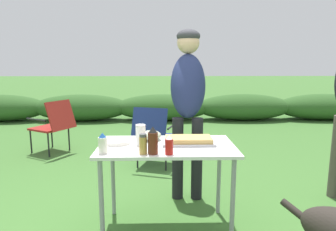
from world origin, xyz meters
The scene contains 14 objects.
ground_plane centered at (0.00, 0.00, 0.00)m, with size 60.00×60.00×0.00m, color #3D6B2D.
shrub_hedge centered at (0.00, 4.93, 0.32)m, with size 14.40×0.90×0.64m.
folding_table centered at (0.00, 0.00, 0.66)m, with size 1.10×0.64×0.74m.
food_tray centered at (0.18, 0.04, 0.77)m, with size 0.43×0.24×0.06m.
plate_stack centered at (-0.41, 0.06, 0.76)m, with size 0.23×0.23×0.03m, color white.
mixing_bowl centered at (-0.14, 0.16, 0.78)m, with size 0.18×0.18×0.08m, color #ADBC99.
paper_cup_stack centered at (-0.21, 0.00, 0.82)m, with size 0.08×0.08×0.17m, color white.
bbq_sauce_bottle centered at (-0.10, -0.24, 0.84)m, with size 0.07×0.07×0.21m.
mayo_bottle centered at (-0.47, -0.22, 0.81)m, with size 0.07×0.07×0.15m.
spice_jar centered at (-0.18, -0.24, 0.81)m, with size 0.06×0.06×0.15m.
ketchup_bottle centered at (0.01, -0.25, 0.81)m, with size 0.06×0.06×0.15m.
standing_person_in_dark_puffer centered at (0.23, 0.72, 1.11)m, with size 0.40×0.52×1.74m.
camp_chair_green_behind_table centered at (-1.71, 2.24, 0.47)m, with size 0.74×0.69×0.83m.
camp_chair_near_hedge centered at (-0.15, 1.55, 0.47)m, with size 0.62×0.70×0.83m.
Camera 1 is at (-0.04, -2.35, 1.40)m, focal length 32.00 mm.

